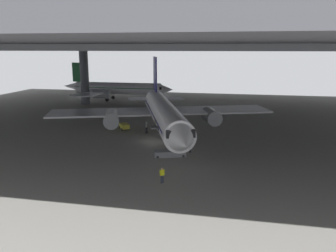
% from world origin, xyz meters
% --- Properties ---
extents(ground_plane, '(110.00, 110.00, 0.00)m').
position_xyz_m(ground_plane, '(0.00, 0.00, 0.00)').
color(ground_plane, gray).
extents(hangar_structure, '(121.00, 99.00, 14.46)m').
position_xyz_m(hangar_structure, '(-0.09, 13.78, 13.83)').
color(hangar_structure, '#4C4F54').
rests_on(hangar_structure, ground_plane).
extents(airplane_main, '(34.65, 34.90, 11.28)m').
position_xyz_m(airplane_main, '(-0.15, 3.49, 3.42)').
color(airplane_main, white).
rests_on(airplane_main, ground_plane).
extents(boarding_stairs, '(4.39, 2.71, 4.62)m').
position_xyz_m(boarding_stairs, '(2.62, -6.11, 0.73)').
color(boarding_stairs, slate).
rests_on(boarding_stairs, ground_plane).
extents(crew_worker_near_nose, '(0.43, 0.41, 1.59)m').
position_xyz_m(crew_worker_near_nose, '(3.68, -14.76, 0.90)').
color(crew_worker_near_nose, '#232838').
rests_on(crew_worker_near_nose, ground_plane).
extents(crew_worker_by_stairs, '(0.30, 0.54, 1.68)m').
position_xyz_m(crew_worker_by_stairs, '(4.91, -4.21, 0.96)').
color(crew_worker_by_stairs, '#232838').
rests_on(crew_worker_by_stairs, ground_plane).
extents(airplane_distant, '(28.28, 27.14, 9.24)m').
position_xyz_m(airplane_distant, '(-19.50, 36.06, 3.04)').
color(airplane_distant, white).
rests_on(airplane_distant, ground_plane).
extents(baggage_tug, '(2.20, 2.50, 0.90)m').
position_xyz_m(baggage_tug, '(-7.30, 6.42, 0.53)').
color(baggage_tug, yellow).
rests_on(baggage_tug, ground_plane).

